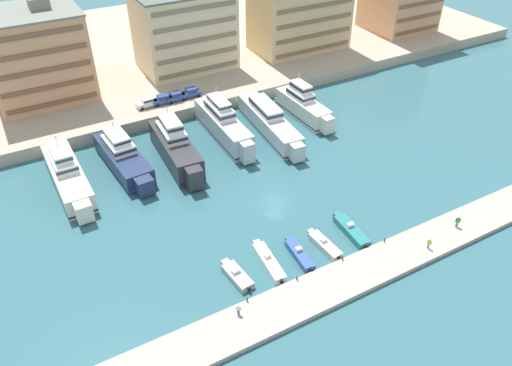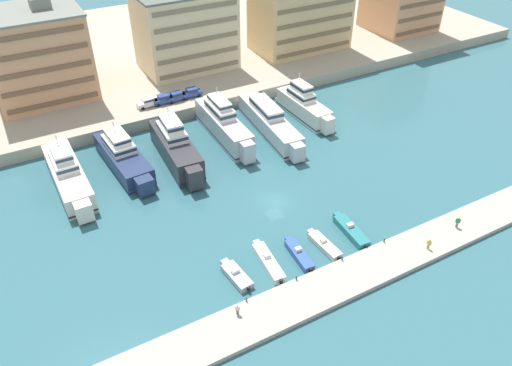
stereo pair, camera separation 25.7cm
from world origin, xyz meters
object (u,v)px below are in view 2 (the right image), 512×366
object	(u,v)px
motorboat_blue_mid_left	(299,255)
pedestrian_far_side	(237,309)
yacht_charcoal_mid_left	(176,147)
motorboat_white_left	(268,262)
car_white_far_left	(148,102)
motorboat_teal_center	(351,231)
car_blue_center_left	(191,92)
yacht_ivory_center_right	(304,106)
pedestrian_near_edge	(458,221)
yacht_ivory_far_left	(68,174)
yacht_silver_center_left	(224,124)
car_blue_mid_left	(176,96)
yacht_silver_center	(270,122)
car_blue_left	(163,99)
motorboat_grey_far_left	(236,275)
yacht_navy_left	(123,156)
pedestrian_mid_deck	(429,243)
motorboat_cream_center_left	(324,245)

from	to	relation	value
motorboat_blue_mid_left	pedestrian_far_side	world-z (taller)	pedestrian_far_side
yacht_charcoal_mid_left	pedestrian_far_side	world-z (taller)	yacht_charcoal_mid_left
motorboat_white_left	car_white_far_left	size ratio (longest dim) A/B	1.96
motorboat_teal_center	car_blue_center_left	distance (m)	46.33
yacht_charcoal_mid_left	yacht_ivory_center_right	xyz separation A→B (m)	(27.43, 2.37, -0.27)
yacht_charcoal_mid_left	pedestrian_near_edge	distance (m)	45.74
yacht_ivory_far_left	car_white_far_left	size ratio (longest dim) A/B	4.95
yacht_silver_center_left	car_blue_mid_left	size ratio (longest dim) A/B	4.84
yacht_silver_center	car_blue_left	distance (m)	21.77
car_blue_mid_left	yacht_ivory_center_right	bearing A→B (deg)	-33.96
yacht_silver_center	car_white_far_left	world-z (taller)	yacht_silver_center
yacht_charcoal_mid_left	car_blue_center_left	world-z (taller)	yacht_charcoal_mid_left
yacht_silver_center	pedestrian_near_edge	xyz separation A→B (m)	(9.40, -36.58, -0.41)
yacht_silver_center	motorboat_blue_mid_left	world-z (taller)	yacht_silver_center
car_blue_left	car_blue_mid_left	size ratio (longest dim) A/B	0.98
motorboat_grey_far_left	pedestrian_far_side	size ratio (longest dim) A/B	3.95
yacht_navy_left	motorboat_grey_far_left	size ratio (longest dim) A/B	3.11
motorboat_teal_center	car_white_far_left	world-z (taller)	car_white_far_left
car_blue_center_left	yacht_silver_center	bearing A→B (deg)	-61.75
motorboat_white_left	pedestrian_mid_deck	size ratio (longest dim) A/B	5.11
yacht_ivory_far_left	car_blue_left	world-z (taller)	yacht_ivory_far_left
pedestrian_near_edge	pedestrian_mid_deck	distance (m)	6.82
yacht_silver_center	motorboat_grey_far_left	bearing A→B (deg)	-126.85
yacht_silver_center	pedestrian_mid_deck	world-z (taller)	yacht_silver_center
yacht_ivory_center_right	motorboat_cream_center_left	distance (m)	36.92
car_blue_mid_left	car_blue_center_left	bearing A→B (deg)	3.34
yacht_silver_center_left	car_blue_left	xyz separation A→B (m)	(-6.36, 13.67, 0.59)
yacht_silver_center_left	motorboat_grey_far_left	distance (m)	34.86
yacht_navy_left	car_white_far_left	bearing A→B (deg)	56.98
yacht_ivory_far_left	motorboat_white_left	xyz separation A→B (m)	(18.96, -30.33, -1.78)
motorboat_teal_center	pedestrian_mid_deck	world-z (taller)	pedestrian_mid_deck
motorboat_white_left	pedestrian_near_edge	size ratio (longest dim) A/B	4.62
yacht_ivory_far_left	pedestrian_near_edge	size ratio (longest dim) A/B	11.68
motorboat_blue_mid_left	motorboat_teal_center	size ratio (longest dim) A/B	0.87
yacht_silver_center	car_blue_mid_left	size ratio (longest dim) A/B	5.47
motorboat_cream_center_left	car_white_far_left	xyz separation A→B (m)	(-8.72, 46.62, 2.85)
motorboat_teal_center	car_blue_center_left	bearing A→B (deg)	95.68
yacht_ivory_center_right	yacht_ivory_far_left	bearing A→B (deg)	-178.67
yacht_ivory_far_left	motorboat_cream_center_left	world-z (taller)	yacht_ivory_far_left
motorboat_white_left	motorboat_blue_mid_left	distance (m)	4.35
yacht_ivory_far_left	yacht_ivory_center_right	size ratio (longest dim) A/B	1.25
yacht_charcoal_mid_left	car_white_far_left	xyz separation A→B (m)	(0.89, 16.72, 0.64)
motorboat_blue_mid_left	pedestrian_far_side	bearing A→B (deg)	-157.43
yacht_silver_center_left	motorboat_teal_center	distance (m)	32.60
motorboat_teal_center	car_blue_center_left	xyz separation A→B (m)	(-4.58, 46.02, 2.76)
motorboat_cream_center_left	car_white_far_left	bearing A→B (deg)	100.59
car_blue_left	pedestrian_near_edge	size ratio (longest dim) A/B	2.32
yacht_charcoal_mid_left	yacht_silver_center	bearing A→B (deg)	1.36
pedestrian_mid_deck	pedestrian_far_side	bearing A→B (deg)	174.47
motorboat_teal_center	yacht_silver_center	bearing A→B (deg)	82.16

